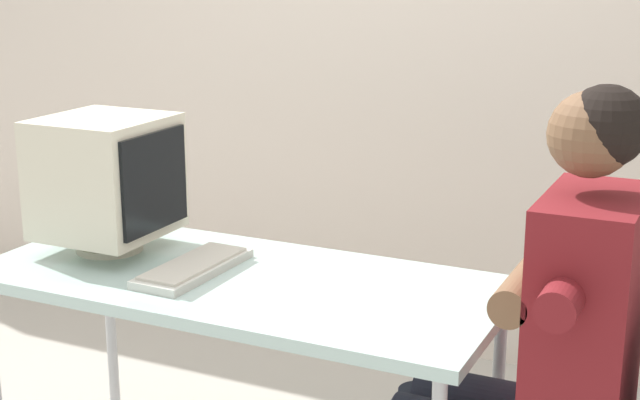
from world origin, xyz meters
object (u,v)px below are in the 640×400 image
Objects in this scene: desk at (239,293)px; keyboard at (194,267)px; person_seated at (541,340)px; crt_monitor at (107,177)px.

keyboard is (-0.13, -0.03, 0.07)m from desk.
crt_monitor is at bearing 176.57° from person_seated.
crt_monitor is 1.01× the size of keyboard.
desk is 0.86m from person_seated.
crt_monitor reaches higher than keyboard.
crt_monitor is 0.31× the size of person_seated.
desk is at bearing -4.16° from crt_monitor.
desk is 1.11× the size of person_seated.
crt_monitor is 1.36m from person_seated.
person_seated is at bearing -3.43° from crt_monitor.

